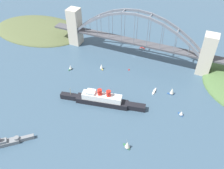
{
  "coord_description": "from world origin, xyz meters",
  "views": [
    {
      "loc": [
        -87.95,
        281.83,
        194.41
      ],
      "look_at": [
        0.0,
        80.03,
        8.0
      ],
      "focal_mm": 38.35,
      "sensor_mm": 36.0,
      "label": 1
    }
  ],
  "objects_px": {
    "seaplane_taxiing_near_bridge": "(143,48)",
    "small_boat_5": "(154,91)",
    "small_boat_4": "(172,91)",
    "small_boat_3": "(181,113)",
    "small_boat_1": "(70,67)",
    "small_boat_2": "(127,145)",
    "channel_marker_buoy": "(129,69)",
    "harbor_arch_bridge": "(135,39)",
    "ocean_liner": "(102,100)",
    "small_boat_7": "(101,66)"
  },
  "relations": [
    {
      "from": "small_boat_7",
      "to": "channel_marker_buoy",
      "type": "relative_size",
      "value": 3.15
    },
    {
      "from": "harbor_arch_bridge",
      "to": "seaplane_taxiing_near_bridge",
      "type": "distance_m",
      "value": 36.45
    },
    {
      "from": "small_boat_4",
      "to": "small_boat_7",
      "type": "xyz_separation_m",
      "value": [
        98.95,
        -12.23,
        -0.53
      ]
    },
    {
      "from": "seaplane_taxiing_near_bridge",
      "to": "small_boat_5",
      "type": "relative_size",
      "value": 0.82
    },
    {
      "from": "small_boat_5",
      "to": "harbor_arch_bridge",
      "type": "bearing_deg",
      "value": -52.64
    },
    {
      "from": "ocean_liner",
      "to": "small_boat_5",
      "type": "bearing_deg",
      "value": -138.59
    },
    {
      "from": "seaplane_taxiing_near_bridge",
      "to": "channel_marker_buoy",
      "type": "height_order",
      "value": "seaplane_taxiing_near_bridge"
    },
    {
      "from": "small_boat_1",
      "to": "small_boat_3",
      "type": "relative_size",
      "value": 1.21
    },
    {
      "from": "seaplane_taxiing_near_bridge",
      "to": "small_boat_2",
      "type": "relative_size",
      "value": 1.02
    },
    {
      "from": "small_boat_5",
      "to": "small_boat_7",
      "type": "bearing_deg",
      "value": -12.22
    },
    {
      "from": "small_boat_3",
      "to": "small_boat_7",
      "type": "xyz_separation_m",
      "value": [
        116.2,
        -42.08,
        0.83
      ]
    },
    {
      "from": "small_boat_3",
      "to": "small_boat_4",
      "type": "height_order",
      "value": "small_boat_4"
    },
    {
      "from": "ocean_liner",
      "to": "small_boat_1",
      "type": "xyz_separation_m",
      "value": [
        67.96,
        -42.54,
        -2.47
      ]
    },
    {
      "from": "harbor_arch_bridge",
      "to": "small_boat_2",
      "type": "xyz_separation_m",
      "value": [
        -47.01,
        151.55,
        -24.04
      ]
    },
    {
      "from": "harbor_arch_bridge",
      "to": "small_boat_3",
      "type": "distance_m",
      "value": 126.29
    },
    {
      "from": "small_boat_2",
      "to": "small_boat_1",
      "type": "bearing_deg",
      "value": -37.08
    },
    {
      "from": "harbor_arch_bridge",
      "to": "channel_marker_buoy",
      "type": "xyz_separation_m",
      "value": [
        -5.24,
        34.09,
        -27.55
      ]
    },
    {
      "from": "small_boat_3",
      "to": "small_boat_7",
      "type": "distance_m",
      "value": 123.59
    },
    {
      "from": "small_boat_2",
      "to": "small_boat_7",
      "type": "xyz_separation_m",
      "value": [
        77.1,
        -104.82,
        -0.57
      ]
    },
    {
      "from": "small_boat_4",
      "to": "small_boat_3",
      "type": "bearing_deg",
      "value": 120.02
    },
    {
      "from": "small_boat_1",
      "to": "seaplane_taxiing_near_bridge",
      "type": "bearing_deg",
      "value": -129.68
    },
    {
      "from": "seaplane_taxiing_near_bridge",
      "to": "small_boat_2",
      "type": "xyz_separation_m",
      "value": [
        -41.68,
        175.79,
        2.64
      ]
    },
    {
      "from": "small_boat_1",
      "to": "channel_marker_buoy",
      "type": "height_order",
      "value": "small_boat_1"
    },
    {
      "from": "seaplane_taxiing_near_bridge",
      "to": "small_boat_2",
      "type": "bearing_deg",
      "value": 103.34
    },
    {
      "from": "small_boat_4",
      "to": "channel_marker_buoy",
      "type": "xyz_separation_m",
      "value": [
        63.62,
        -24.87,
        -3.46
      ]
    },
    {
      "from": "small_boat_4",
      "to": "small_boat_5",
      "type": "bearing_deg",
      "value": 13.47
    },
    {
      "from": "small_boat_1",
      "to": "small_boat_5",
      "type": "bearing_deg",
      "value": -179.68
    },
    {
      "from": "small_boat_4",
      "to": "small_boat_7",
      "type": "relative_size",
      "value": 1.15
    },
    {
      "from": "seaplane_taxiing_near_bridge",
      "to": "small_boat_5",
      "type": "distance_m",
      "value": 98.14
    },
    {
      "from": "ocean_liner",
      "to": "channel_marker_buoy",
      "type": "height_order",
      "value": "ocean_liner"
    },
    {
      "from": "small_boat_1",
      "to": "small_boat_4",
      "type": "relative_size",
      "value": 0.81
    },
    {
      "from": "ocean_liner",
      "to": "small_boat_1",
      "type": "bearing_deg",
      "value": -32.05
    },
    {
      "from": "seaplane_taxiing_near_bridge",
      "to": "small_boat_4",
      "type": "xyz_separation_m",
      "value": [
        -63.53,
        83.2,
        2.6
      ]
    },
    {
      "from": "harbor_arch_bridge",
      "to": "channel_marker_buoy",
      "type": "height_order",
      "value": "harbor_arch_bridge"
    },
    {
      "from": "ocean_liner",
      "to": "small_boat_5",
      "type": "relative_size",
      "value": 8.01
    },
    {
      "from": "ocean_liner",
      "to": "small_boat_1",
      "type": "relative_size",
      "value": 12.19
    },
    {
      "from": "small_boat_1",
      "to": "small_boat_4",
      "type": "height_order",
      "value": "small_boat_4"
    },
    {
      "from": "small_boat_3",
      "to": "small_boat_4",
      "type": "distance_m",
      "value": 34.51
    },
    {
      "from": "seaplane_taxiing_near_bridge",
      "to": "small_boat_5",
      "type": "bearing_deg",
      "value": 116.23
    },
    {
      "from": "seaplane_taxiing_near_bridge",
      "to": "small_boat_1",
      "type": "relative_size",
      "value": 1.25
    },
    {
      "from": "small_boat_7",
      "to": "seaplane_taxiing_near_bridge",
      "type": "bearing_deg",
      "value": -116.52
    },
    {
      "from": "small_boat_2",
      "to": "small_boat_4",
      "type": "bearing_deg",
      "value": -103.27
    },
    {
      "from": "small_boat_7",
      "to": "small_boat_5",
      "type": "bearing_deg",
      "value": 167.78
    },
    {
      "from": "small_boat_1",
      "to": "small_boat_2",
      "type": "relative_size",
      "value": 0.82
    },
    {
      "from": "small_boat_3",
      "to": "small_boat_5",
      "type": "height_order",
      "value": "small_boat_3"
    },
    {
      "from": "small_boat_1",
      "to": "small_boat_5",
      "type": "relative_size",
      "value": 0.66
    },
    {
      "from": "harbor_arch_bridge",
      "to": "ocean_liner",
      "type": "distance_m",
      "value": 109.29
    },
    {
      "from": "harbor_arch_bridge",
      "to": "small_boat_4",
      "type": "distance_m",
      "value": 93.79
    },
    {
      "from": "harbor_arch_bridge",
      "to": "small_boat_1",
      "type": "bearing_deg",
      "value": 43.35
    },
    {
      "from": "small_boat_3",
      "to": "small_boat_7",
      "type": "relative_size",
      "value": 0.78
    }
  ]
}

